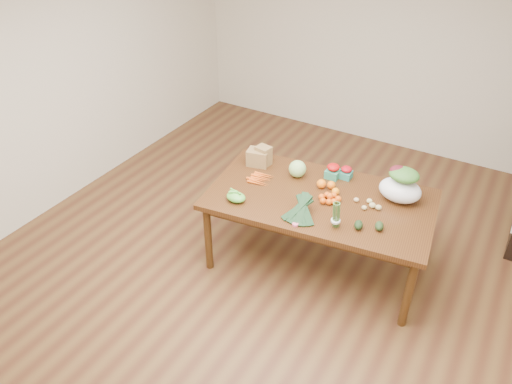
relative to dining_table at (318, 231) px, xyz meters
The scene contains 23 objects.
floor 0.64m from the dining_table, 141.29° to the right, with size 6.00×6.00×0.00m, color brown.
room_walls 1.10m from the dining_table, 141.29° to the right, with size 5.02×6.02×2.70m.
dining_table is the anchor object (origin of this frame).
paper_bag 0.92m from the dining_table, 164.66° to the left, with size 0.27×0.23×0.19m, color olive, non-canonical shape.
cabbage 0.60m from the dining_table, 148.14° to the left, with size 0.16×0.16×0.16m, color #9ECF77.
strawberry_basket_a 0.56m from the dining_table, 96.52° to the left, with size 0.12×0.12×0.11m, color red, non-canonical shape.
strawberry_basket_b 0.59m from the dining_table, 80.43° to the left, with size 0.11×0.11×0.10m, color red, non-canonical shape.
orange_a 0.44m from the dining_table, 112.59° to the left, with size 0.08×0.08×0.08m, color orange.
orange_b 0.45m from the dining_table, 82.64° to the left, with size 0.08×0.08×0.08m, color orange.
orange_c 0.43m from the dining_table, 47.69° to the left, with size 0.07×0.07×0.07m, color orange.
mandarin_cluster 0.43m from the dining_table, 13.06° to the right, with size 0.18×0.18×0.09m, color #DD590D, non-canonical shape.
carrots 0.72m from the dining_table, behind, with size 0.22×0.22×0.03m, color orange, non-canonical shape.
snap_pea_bag 0.85m from the dining_table, 145.50° to the right, with size 0.18×0.13×0.08m, color #64B83E.
kale_bunch 0.59m from the dining_table, 93.77° to the right, with size 0.32×0.40×0.16m, color black, non-canonical shape.
asparagus_bundle 0.66m from the dining_table, 50.12° to the right, with size 0.08×0.08×0.25m, color #4B6F33, non-canonical shape.
potato_a 0.50m from the dining_table, 18.00° to the left, with size 0.05×0.04×0.04m, color #D9BB7D.
potato_b 0.56m from the dining_table, ahead, with size 0.05×0.04×0.04m, color tan.
potato_c 0.60m from the dining_table, 10.07° to the left, with size 0.06×0.05×0.05m, color tan.
potato_d 0.58m from the dining_table, 18.45° to the left, with size 0.05×0.04×0.04m, color #D4C37A.
potato_e 0.64m from the dining_table, ahead, with size 0.06×0.05×0.05m, color tan.
avocado_a 0.65m from the dining_table, 29.47° to the right, with size 0.07×0.10×0.07m, color black.
avocado_b 0.74m from the dining_table, 16.89° to the right, with size 0.07×0.10×0.07m, color black.
salad_bag 0.85m from the dining_table, 27.14° to the left, with size 0.37×0.28×0.29m, color white, non-canonical shape.
Camera 1 is at (1.74, -3.09, 3.26)m, focal length 35.00 mm.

